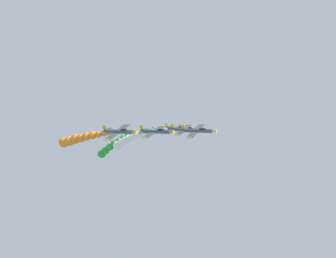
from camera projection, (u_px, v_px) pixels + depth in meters
airplane_lead at (197, 131)px, 92.37m from camera, size 9.03×10.35×3.84m
airplane_left_inner at (185, 129)px, 104.81m from camera, size 9.21×10.35×3.43m
smoke_trail_left_inner at (129, 140)px, 116.28m from camera, size 3.51×22.36×8.44m
airplane_right_inner at (156, 131)px, 89.76m from camera, size 9.26×10.35×3.35m
smoke_trail_right_inner at (81, 138)px, 100.52m from camera, size 4.88×26.22×6.14m
airplane_left_outer at (178, 128)px, 115.18m from camera, size 9.30×10.35×3.29m
smoke_trail_left_outer at (113, 145)px, 131.09m from camera, size 4.98×30.46×13.27m
airplane_right_outer at (119, 131)px, 84.79m from camera, size 8.93×10.35×4.10m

